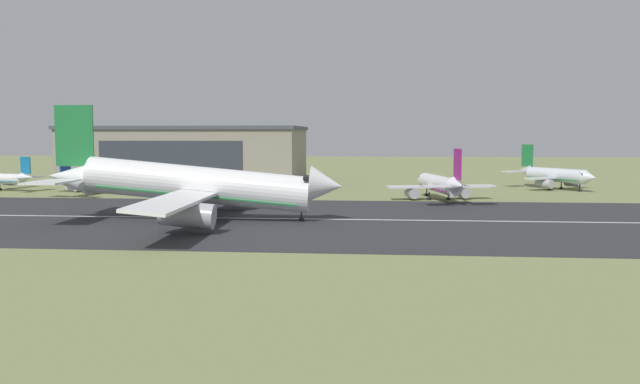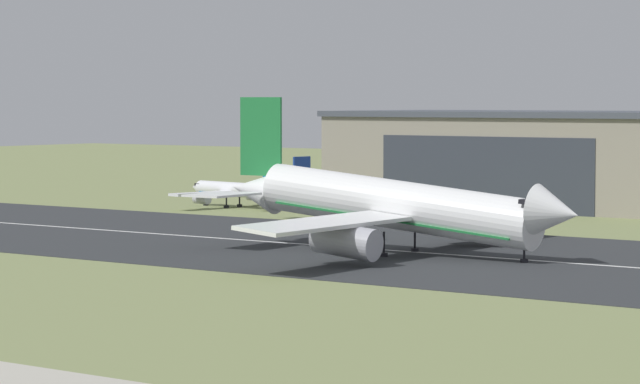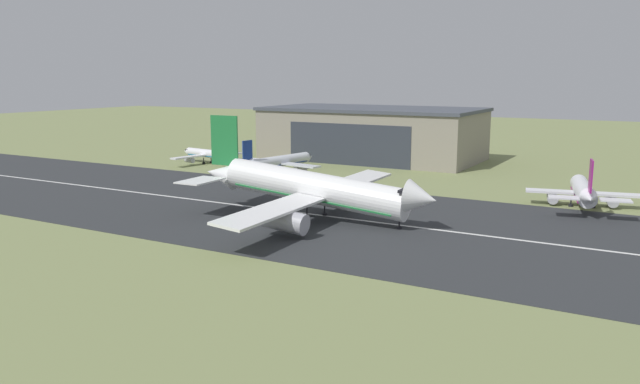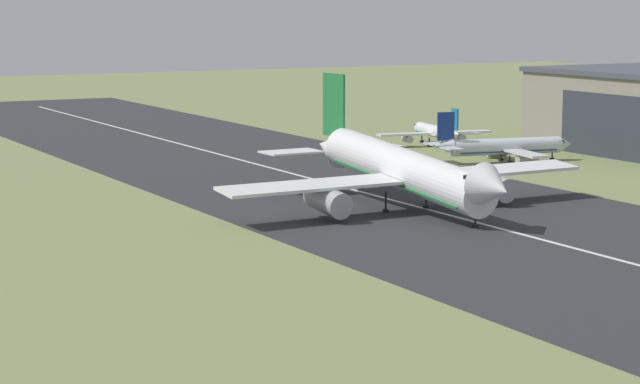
# 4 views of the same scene
# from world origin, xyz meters

# --- Properties ---
(ground_plane) EXTENTS (654.46, 654.46, 0.00)m
(ground_plane) POSITION_xyz_m (0.00, 50.66, 0.00)
(ground_plane) COLOR #7A8451
(runway_strip) EXTENTS (414.46, 53.45, 0.06)m
(runway_strip) POSITION_xyz_m (0.00, 101.32, 0.03)
(runway_strip) COLOR #2B2D30
(runway_strip) RESTS_ON ground_plane
(runway_centreline) EXTENTS (373.01, 0.70, 0.01)m
(runway_centreline) POSITION_xyz_m (0.00, 101.32, 0.07)
(runway_centreline) COLOR silver
(runway_centreline) RESTS_ON runway_strip
(hangar_building) EXTENTS (61.29, 32.27, 14.85)m
(hangar_building) POSITION_xyz_m (-26.98, 174.41, 7.44)
(hangar_building) COLOR gray
(hangar_building) RESTS_ON ground_plane
(airplane_landing) EXTENTS (44.11, 53.28, 16.91)m
(airplane_landing) POSITION_xyz_m (-2.87, 98.52, 5.14)
(airplane_landing) COLOR white
(airplane_landing) RESTS_ON ground_plane
(airplane_parked_west) EXTENTS (24.02, 26.17, 8.83)m
(airplane_parked_west) POSITION_xyz_m (-36.51, 139.51, 2.62)
(airplane_parked_west) COLOR silver
(airplane_parked_west) RESTS_ON ground_plane
(airplane_parked_centre) EXTENTS (19.97, 22.95, 7.76)m
(airplane_parked_centre) POSITION_xyz_m (-62.11, 142.61, 2.70)
(airplane_parked_centre) COLOR white
(airplane_parked_centre) RESTS_ON ground_plane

